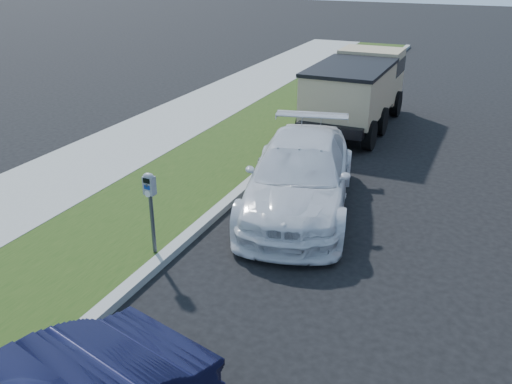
% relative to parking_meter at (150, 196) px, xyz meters
% --- Properties ---
extents(ground, '(120.00, 120.00, 0.00)m').
position_rel_parking_meter_xyz_m(ground, '(2.81, 0.52, -1.29)').
color(ground, black).
rests_on(ground, ground).
extents(streetside, '(6.12, 50.00, 0.15)m').
position_rel_parking_meter_xyz_m(streetside, '(-2.76, 2.52, -1.23)').
color(streetside, gray).
rests_on(streetside, ground).
extents(parking_meter, '(0.23, 0.16, 1.58)m').
position_rel_parking_meter_xyz_m(parking_meter, '(0.00, 0.00, 0.00)').
color(parking_meter, '#3F4247').
rests_on(parking_meter, ground).
extents(white_wagon, '(3.35, 5.78, 1.58)m').
position_rel_parking_meter_xyz_m(white_wagon, '(1.76, 3.23, -0.51)').
color(white_wagon, white).
rests_on(white_wagon, ground).
extents(dump_truck, '(2.35, 5.76, 2.24)m').
position_rel_parking_meter_xyz_m(dump_truck, '(1.28, 10.06, -0.03)').
color(dump_truck, black).
rests_on(dump_truck, ground).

